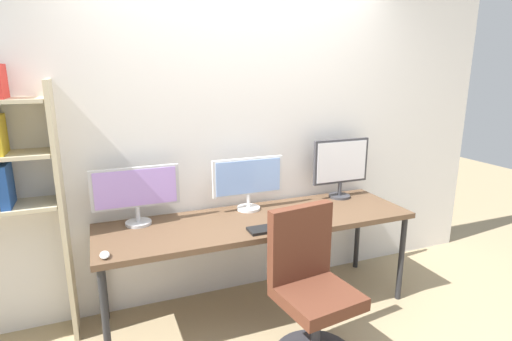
# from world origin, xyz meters

# --- Properties ---
(wall_back) EXTENTS (4.70, 0.10, 2.60)m
(wall_back) POSITION_xyz_m (0.00, 1.02, 1.30)
(wall_back) COLOR silver
(wall_back) RESTS_ON ground_plane
(desk) EXTENTS (2.30, 0.68, 0.74)m
(desk) POSITION_xyz_m (0.00, 0.60, 0.69)
(desk) COLOR brown
(desk) RESTS_ON ground_plane
(office_chair) EXTENTS (0.52, 0.52, 0.99)m
(office_chair) POSITION_xyz_m (0.09, -0.04, 0.40)
(office_chair) COLOR #2D2D33
(office_chair) RESTS_ON ground_plane
(monitor_left) EXTENTS (0.60, 0.18, 0.41)m
(monitor_left) POSITION_xyz_m (-0.83, 0.81, 0.98)
(monitor_left) COLOR silver
(monitor_left) RESTS_ON desk
(monitor_center) EXTENTS (0.56, 0.18, 0.41)m
(monitor_center) POSITION_xyz_m (0.00, 0.81, 0.98)
(monitor_center) COLOR silver
(monitor_center) RESTS_ON desk
(monitor_right) EXTENTS (0.51, 0.18, 0.50)m
(monitor_right) POSITION_xyz_m (0.83, 0.81, 1.02)
(monitor_right) COLOR #38383D
(monitor_right) RESTS_ON desk
(keyboard_main) EXTENTS (0.32, 0.13, 0.02)m
(keyboard_main) POSITION_xyz_m (0.00, 0.37, 0.75)
(keyboard_main) COLOR black
(keyboard_main) RESTS_ON desk
(computer_mouse) EXTENTS (0.06, 0.10, 0.03)m
(computer_mouse) POSITION_xyz_m (-1.07, 0.35, 0.76)
(computer_mouse) COLOR silver
(computer_mouse) RESTS_ON desk
(coffee_mug) EXTENTS (0.11, 0.08, 0.09)m
(coffee_mug) POSITION_xyz_m (0.23, 0.45, 0.79)
(coffee_mug) COLOR orange
(coffee_mug) RESTS_ON desk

